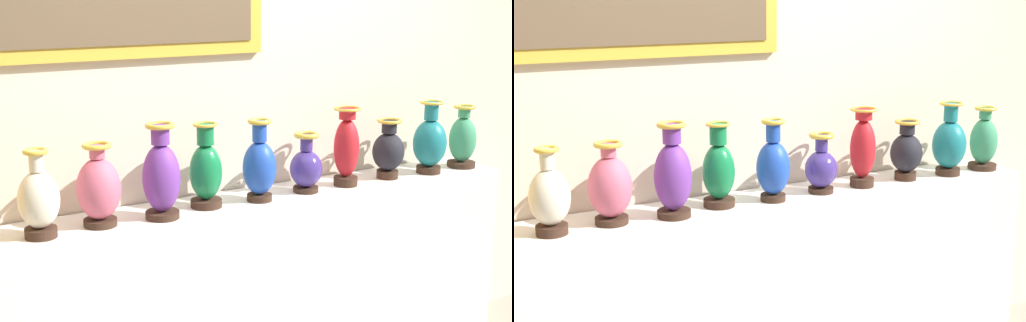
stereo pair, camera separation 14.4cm
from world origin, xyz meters
TOP-DOWN VIEW (x-y plane):
  - display_shelf at (0.00, 0.00)m, footprint 2.84×0.37m
  - back_wall at (-0.02, 0.24)m, footprint 4.12×0.14m
  - vase_ivory at (-1.02, -0.06)m, footprint 0.16×0.16m
  - vase_rose at (-0.77, -0.03)m, footprint 0.18×0.18m
  - vase_violet at (-0.50, -0.06)m, footprint 0.16×0.16m
  - vase_emerald at (-0.27, -0.01)m, footprint 0.15×0.15m
  - vase_sapphire at (-0.01, -0.04)m, footprint 0.16×0.16m
  - vase_indigo at (0.26, -0.02)m, footprint 0.16×0.16m
  - vase_crimson at (0.50, -0.02)m, footprint 0.14×0.14m
  - vase_onyx at (0.78, -0.02)m, footprint 0.16×0.16m
  - vase_teal at (1.04, -0.04)m, footprint 0.18×0.18m
  - vase_jade at (1.29, -0.03)m, footprint 0.15×0.15m

SIDE VIEW (x-z plane):
  - display_shelf at x=0.00m, z-range 0.00..1.01m
  - vase_indigo at x=0.26m, z-range 0.98..1.28m
  - vase_onyx at x=0.78m, z-range 1.00..1.31m
  - vase_jade at x=1.29m, z-range 0.99..1.33m
  - vase_ivory at x=-1.02m, z-range 0.98..1.34m
  - vase_rose at x=-0.77m, z-range 0.99..1.34m
  - vase_emerald at x=-0.27m, z-range 0.98..1.36m
  - vase_sapphire at x=-0.01m, z-range 0.98..1.36m
  - vase_teal at x=1.04m, z-range 0.98..1.37m
  - vase_violet at x=-0.50m, z-range 0.98..1.40m
  - vase_crimson at x=0.50m, z-range 1.00..1.39m
  - back_wall at x=-0.02m, z-range 0.02..2.73m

